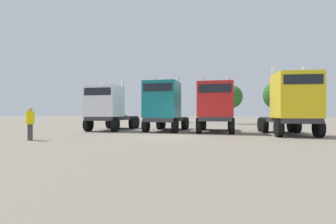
{
  "coord_description": "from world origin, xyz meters",
  "views": [
    {
      "loc": [
        4.69,
        -14.38,
        1.4
      ],
      "look_at": [
        -1.75,
        4.69,
        1.51
      ],
      "focal_mm": 27.13,
      "sensor_mm": 36.0,
      "label": 1
    }
  ],
  "objects_px": {
    "semi_truck_yellow": "(292,104)",
    "visitor_in_hivis": "(30,121)",
    "semi_truck_teal": "(164,106)",
    "semi_truck_red": "(216,107)",
    "semi_truck_white": "(108,108)"
  },
  "relations": [
    {
      "from": "semi_truck_teal",
      "to": "visitor_in_hivis",
      "type": "xyz_separation_m",
      "value": [
        -4.45,
        -8.23,
        -0.96
      ]
    },
    {
      "from": "semi_truck_teal",
      "to": "semi_truck_red",
      "type": "relative_size",
      "value": 1.02
    },
    {
      "from": "semi_truck_teal",
      "to": "semi_truck_yellow",
      "type": "relative_size",
      "value": 1.03
    },
    {
      "from": "semi_truck_yellow",
      "to": "visitor_in_hivis",
      "type": "bearing_deg",
      "value": -72.0
    },
    {
      "from": "semi_truck_white",
      "to": "semi_truck_red",
      "type": "bearing_deg",
      "value": 86.61
    },
    {
      "from": "semi_truck_white",
      "to": "semi_truck_yellow",
      "type": "distance_m",
      "value": 13.47
    },
    {
      "from": "semi_truck_red",
      "to": "semi_truck_white",
      "type": "bearing_deg",
      "value": -92.21
    },
    {
      "from": "semi_truck_yellow",
      "to": "semi_truck_teal",
      "type": "bearing_deg",
      "value": -106.64
    },
    {
      "from": "visitor_in_hivis",
      "to": "semi_truck_white",
      "type": "bearing_deg",
      "value": -152.92
    },
    {
      "from": "semi_truck_white",
      "to": "semi_truck_yellow",
      "type": "relative_size",
      "value": 1.06
    },
    {
      "from": "semi_truck_teal",
      "to": "semi_truck_red",
      "type": "height_order",
      "value": "semi_truck_teal"
    },
    {
      "from": "semi_truck_white",
      "to": "semi_truck_teal",
      "type": "height_order",
      "value": "semi_truck_teal"
    },
    {
      "from": "semi_truck_white",
      "to": "semi_truck_yellow",
      "type": "height_order",
      "value": "semi_truck_yellow"
    },
    {
      "from": "semi_truck_red",
      "to": "visitor_in_hivis",
      "type": "distance_m",
      "value": 11.89
    },
    {
      "from": "semi_truck_white",
      "to": "semi_truck_yellow",
      "type": "bearing_deg",
      "value": 80.66
    }
  ]
}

